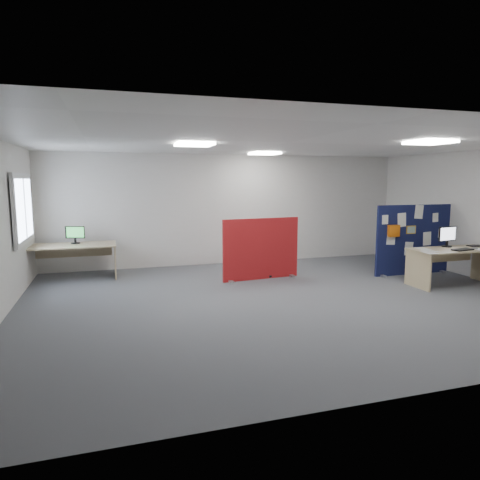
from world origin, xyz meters
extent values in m
plane|color=#505257|center=(0.00, 0.00, 0.00)|extent=(9.00, 9.00, 0.00)
cube|color=white|center=(0.00, 0.00, 2.70)|extent=(9.00, 7.00, 0.02)
cube|color=silver|center=(0.00, 3.50, 1.35)|extent=(9.00, 0.02, 2.70)
cube|color=silver|center=(0.00, -3.50, 1.35)|extent=(9.00, 0.02, 2.70)
cube|color=white|center=(-4.44, 2.00, 1.55)|extent=(0.06, 1.70, 1.30)
cube|color=white|center=(-4.42, 2.00, 1.55)|extent=(0.02, 1.50, 1.10)
cube|color=white|center=(2.00, -1.00, 2.67)|extent=(0.60, 0.60, 0.04)
cube|color=white|center=(-1.50, 0.50, 2.67)|extent=(0.60, 0.60, 0.04)
cube|color=white|center=(0.50, 2.50, 2.67)|extent=(0.60, 0.60, 0.04)
cube|color=black|center=(3.48, 1.07, 0.77)|extent=(1.87, 0.06, 1.54)
cube|color=#A5A5AA|center=(2.70, 1.07, 0.02)|extent=(0.08, 0.30, 0.04)
cube|color=#A5A5AA|center=(4.26, 1.07, 0.02)|extent=(0.08, 0.30, 0.04)
cube|color=white|center=(2.71, 1.03, 1.24)|extent=(0.15, 0.01, 0.20)
cube|color=white|center=(3.13, 1.03, 1.22)|extent=(0.21, 0.01, 0.30)
cube|color=white|center=(3.56, 1.03, 1.39)|extent=(0.21, 0.01, 0.30)
cube|color=white|center=(4.01, 1.03, 1.25)|extent=(0.15, 0.01, 0.20)
cube|color=white|center=(2.88, 1.03, 0.84)|extent=(0.21, 0.01, 0.30)
cube|color=white|center=(3.82, 1.03, 0.79)|extent=(0.21, 0.01, 0.30)
cube|color=white|center=(4.19, 1.03, 0.89)|extent=(0.15, 0.01, 0.20)
cube|color=white|center=(3.35, 1.03, 0.58)|extent=(0.21, 0.01, 0.30)
cube|color=gold|center=(3.38, 1.03, 1.00)|extent=(0.24, 0.01, 0.18)
cube|color=orange|center=(2.90, 0.99, 1.00)|extent=(0.25, 0.10, 0.25)
cube|color=tan|center=(3.58, -0.01, 0.71)|extent=(1.73, 0.77, 0.03)
cube|color=tan|center=(2.75, -0.01, 0.35)|extent=(0.03, 0.71, 0.70)
cube|color=tan|center=(3.58, 0.35, 0.55)|extent=(1.56, 0.02, 0.30)
cylinder|color=black|center=(3.63, 0.25, 0.74)|extent=(0.20, 0.20, 0.02)
cube|color=black|center=(3.63, 0.25, 0.80)|extent=(0.04, 0.04, 0.10)
cube|color=black|center=(3.63, 0.25, 1.00)|extent=(0.47, 0.11, 0.30)
cube|color=silver|center=(3.63, 0.23, 1.00)|extent=(0.43, 0.07, 0.26)
cube|color=black|center=(3.60, -0.20, 0.74)|extent=(0.47, 0.26, 0.02)
cube|color=#A5A5AA|center=(3.93, -0.16, 0.74)|extent=(0.10, 0.07, 0.03)
cube|color=black|center=(4.25, 0.12, 0.74)|extent=(0.31, 0.26, 0.01)
cube|color=maroon|center=(0.11, 1.59, 0.64)|extent=(1.71, 0.22, 1.29)
cube|color=#A5A5AA|center=(-0.60, 1.59, 0.02)|extent=(0.08, 0.30, 0.04)
cube|color=#A5A5AA|center=(0.82, 1.59, 0.02)|extent=(0.08, 0.30, 0.04)
cube|color=tan|center=(-3.68, 2.78, 0.71)|extent=(1.75, 0.88, 0.03)
cube|color=tan|center=(-4.53, 2.78, 0.35)|extent=(0.03, 0.81, 0.70)
cube|color=tan|center=(-2.83, 2.78, 0.35)|extent=(0.03, 0.81, 0.70)
cube|color=tan|center=(-3.68, 3.18, 0.55)|extent=(1.58, 0.02, 0.30)
cylinder|color=black|center=(-3.63, 2.94, 0.74)|extent=(0.19, 0.19, 0.02)
cube|color=black|center=(-3.63, 2.94, 0.80)|extent=(0.04, 0.04, 0.09)
cube|color=black|center=(-3.63, 2.94, 0.97)|extent=(0.40, 0.16, 0.26)
cube|color=green|center=(-3.63, 2.92, 0.97)|extent=(0.35, 0.12, 0.22)
cube|color=black|center=(0.51, 1.91, 0.04)|extent=(0.32, 0.12, 0.04)
cube|color=black|center=(0.40, 2.15, 0.04)|extent=(0.21, 0.29, 0.04)
cube|color=black|center=(0.13, 2.13, 0.04)|extent=(0.24, 0.27, 0.04)
cube|color=black|center=(0.07, 1.87, 0.04)|extent=(0.31, 0.17, 0.04)
cube|color=black|center=(0.30, 1.73, 0.04)|extent=(0.08, 0.32, 0.04)
cylinder|color=#A5A5AA|center=(0.28, 1.96, 0.26)|extent=(0.06, 0.06, 0.44)
cube|color=black|center=(0.28, 1.96, 0.50)|extent=(0.58, 0.58, 0.07)
cube|color=black|center=(0.51, 1.91, 0.83)|extent=(0.15, 0.44, 0.52)
cube|color=black|center=(0.55, 1.90, 0.99)|extent=(0.15, 0.40, 0.31)
cube|color=white|center=(2.92, -0.09, 0.73)|extent=(0.26, 0.33, 0.00)
cube|color=white|center=(2.99, 0.18, 0.73)|extent=(0.25, 0.32, 0.00)
cube|color=white|center=(3.99, -0.21, 0.73)|extent=(0.23, 0.31, 0.00)
cube|color=white|center=(2.78, -0.25, 0.73)|extent=(0.24, 0.32, 0.00)
camera|label=1|loc=(-2.91, -6.74, 2.08)|focal=32.00mm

